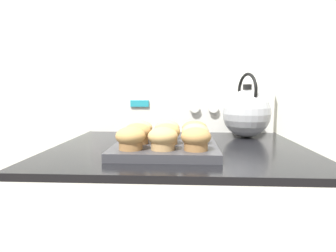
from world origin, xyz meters
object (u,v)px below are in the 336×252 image
at_px(tea_kettle, 246,113).
at_px(muffin_r2_c2, 195,130).
at_px(muffin_pan, 166,148).
at_px(muffin_r0_c0, 131,138).
at_px(muffin_r1_c0, 137,133).
at_px(muffin_r1_c1, 167,134).
at_px(muffin_r0_c1, 163,138).
at_px(muffin_r2_c1, 167,130).
at_px(muffin_r0_c2, 196,139).
at_px(muffin_r2_c0, 140,130).
at_px(muffin_r1_c2, 195,134).

bearing_deg(tea_kettle, muffin_r2_c2, -134.64).
distance_m(muffin_pan, muffin_r0_c0, 0.12).
xyz_separation_m(muffin_r1_c0, muffin_r1_c1, (0.08, -0.00, 0.00)).
height_order(muffin_r0_c1, tea_kettle, tea_kettle).
height_order(muffin_r1_c0, muffin_r2_c1, same).
relative_size(muffin_r0_c0, tea_kettle, 0.32).
height_order(muffin_r0_c2, muffin_r2_c0, same).
xyz_separation_m(muffin_pan, muffin_r2_c1, (-0.00, 0.08, 0.04)).
height_order(muffin_r1_c0, muffin_r2_c0, same).
distance_m(muffin_r0_c1, muffin_r2_c0, 0.18).
bearing_deg(muffin_r2_c0, muffin_r1_c0, -86.45).
bearing_deg(muffin_r1_c0, muffin_r2_c2, 26.55).
bearing_deg(tea_kettle, muffin_r1_c1, -134.65).
relative_size(muffin_r1_c1, muffin_r2_c2, 1.00).
bearing_deg(muffin_r1_c0, muffin_r0_c0, -92.75).
distance_m(muffin_r0_c2, muffin_r1_c1, 0.11).
bearing_deg(muffin_r1_c0, muffin_r0_c2, -27.52).
relative_size(muffin_r0_c1, muffin_r1_c2, 1.00).
height_order(muffin_r1_c2, muffin_r2_c0, same).
bearing_deg(muffin_r0_c2, muffin_r2_c2, 89.44).
bearing_deg(muffin_r0_c1, muffin_r1_c0, 133.42).
relative_size(muffin_r0_c0, muffin_r2_c0, 1.00).
distance_m(muffin_r1_c2, tea_kettle, 0.34).
height_order(muffin_r1_c1, muffin_r2_c1, same).
height_order(muffin_r2_c0, muffin_r2_c2, same).
bearing_deg(muffin_pan, muffin_r2_c2, 44.23).
xyz_separation_m(muffin_r1_c1, muffin_r2_c2, (0.08, 0.08, 0.00)).
bearing_deg(muffin_r0_c0, muffin_r0_c1, 1.40).
distance_m(muffin_pan, tea_kettle, 0.40).
distance_m(muffin_r2_c0, tea_kettle, 0.41).
bearing_deg(muffin_r1_c2, muffin_r0_c0, -152.56).
height_order(muffin_r1_c1, muffin_r2_c0, same).
relative_size(muffin_pan, muffin_r2_c1, 3.75).
relative_size(muffin_r0_c2, muffin_r2_c2, 1.00).
relative_size(muffin_r1_c0, muffin_r1_c1, 1.00).
bearing_deg(tea_kettle, muffin_r1_c0, -142.10).
xyz_separation_m(muffin_r1_c2, muffin_r2_c2, (0.00, 0.08, 0.00)).
bearing_deg(muffin_r0_c0, muffin_pan, 45.31).
bearing_deg(muffin_pan, muffin_r0_c0, -134.69).
distance_m(muffin_r0_c0, muffin_r1_c1, 0.12).
distance_m(muffin_pan, muffin_r1_c0, 0.09).
xyz_separation_m(muffin_r1_c1, muffin_r1_c2, (0.08, 0.00, 0.00)).
bearing_deg(muffin_r2_c0, muffin_r2_c1, 0.97).
bearing_deg(muffin_r1_c1, muffin_r1_c0, 179.76).
bearing_deg(muffin_r0_c2, muffin_r0_c1, 178.76).
distance_m(muffin_r1_c2, muffin_r2_c2, 0.08).
relative_size(muffin_r1_c2, muffin_r2_c1, 1.00).
bearing_deg(muffin_r2_c2, muffin_r2_c1, 178.23).
height_order(muffin_r0_c2, muffin_r2_c2, same).
distance_m(muffin_r1_c0, muffin_r1_c1, 0.08).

